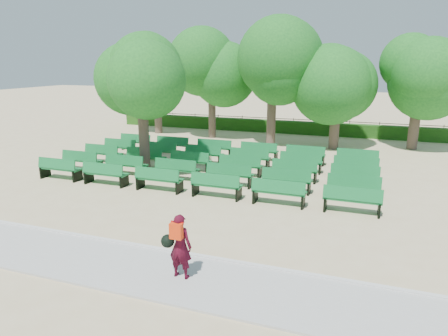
{
  "coord_description": "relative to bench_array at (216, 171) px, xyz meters",
  "views": [
    {
      "loc": [
        6.02,
        -15.25,
        5.13
      ],
      "look_at": [
        0.96,
        -1.0,
        1.1
      ],
      "focal_mm": 32.0,
      "sensor_mm": 36.0,
      "label": 1
    }
  ],
  "objects": [
    {
      "name": "tree_among",
      "position": [
        -3.27,
        -0.89,
        3.99
      ],
      "size": [
        4.34,
        4.34,
        6.06
      ],
      "color": "brown",
      "rests_on": "ground"
    },
    {
      "name": "ground",
      "position": [
        0.48,
        -1.85,
        -0.1
      ],
      "size": [
        120.0,
        120.0,
        0.0
      ],
      "primitive_type": "plane",
      "color": "#C8B485"
    },
    {
      "name": "fence",
      "position": [
        0.48,
        12.55,
        -0.1
      ],
      "size": [
        26.0,
        0.1,
        1.02
      ],
      "primitive_type": null,
      "color": "black",
      "rests_on": "ground"
    },
    {
      "name": "paving",
      "position": [
        0.48,
        -9.25,
        -0.07
      ],
      "size": [
        30.0,
        2.2,
        0.06
      ],
      "primitive_type": "cube",
      "color": "#B3B3AE",
      "rests_on": "ground"
    },
    {
      "name": "hedge",
      "position": [
        0.48,
        12.15,
        0.35
      ],
      "size": [
        26.0,
        0.7,
        0.9
      ],
      "primitive_type": "cube",
      "color": "#205114",
      "rests_on": "ground"
    },
    {
      "name": "tree_line",
      "position": [
        0.48,
        8.15,
        -0.1
      ],
      "size": [
        21.8,
        6.8,
        7.04
      ],
      "primitive_type": null,
      "color": "#1F7021",
      "rests_on": "ground"
    },
    {
      "name": "person",
      "position": [
        2.57,
        -9.25,
        0.8
      ],
      "size": [
        0.77,
        0.46,
        1.62
      ],
      "rotation": [
        0.0,
        0.0,
        3.1
      ],
      "color": "#400918",
      "rests_on": "ground"
    },
    {
      "name": "bench_array",
      "position": [
        0.0,
        0.0,
        0.0
      ],
      "size": [
        2.01,
        0.72,
        1.25
      ],
      "rotation": [
        0.0,
        0.0,
        0.05
      ],
      "color": "#137234",
      "rests_on": "ground"
    },
    {
      "name": "curb",
      "position": [
        0.48,
        -8.1,
        -0.05
      ],
      "size": [
        30.0,
        0.12,
        0.1
      ],
      "primitive_type": "cube",
      "color": "silver",
      "rests_on": "ground"
    }
  ]
}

